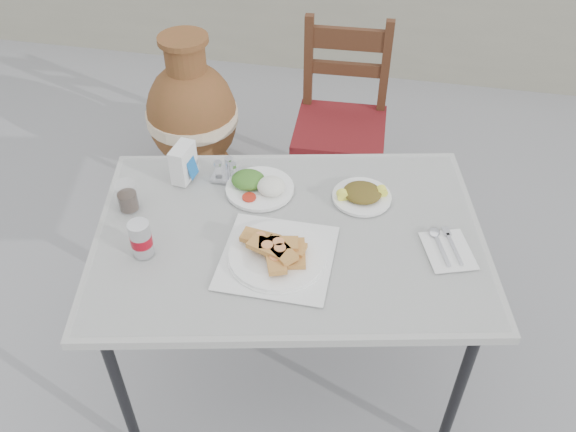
% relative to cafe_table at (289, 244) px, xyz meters
% --- Properties ---
extents(ground, '(80.00, 80.00, 0.00)m').
position_rel_cafe_table_xyz_m(ground, '(0.07, 0.02, -0.70)').
color(ground, slate).
rests_on(ground, ground).
extents(cafe_table, '(1.38, 1.08, 0.75)m').
position_rel_cafe_table_xyz_m(cafe_table, '(0.00, 0.00, 0.00)').
color(cafe_table, black).
rests_on(cafe_table, ground).
extents(pide_plate, '(0.34, 0.34, 0.07)m').
position_rel_cafe_table_xyz_m(pide_plate, '(-0.01, -0.12, 0.08)').
color(pide_plate, silver).
rests_on(pide_plate, cafe_table).
extents(salad_rice_plate, '(0.23, 0.23, 0.06)m').
position_rel_cafe_table_xyz_m(salad_rice_plate, '(-0.14, 0.18, 0.07)').
color(salad_rice_plate, white).
rests_on(salad_rice_plate, cafe_table).
extents(salad_chopped_plate, '(0.20, 0.20, 0.04)m').
position_rel_cafe_table_xyz_m(salad_chopped_plate, '(0.21, 0.21, 0.07)').
color(salad_chopped_plate, white).
rests_on(salad_chopped_plate, cafe_table).
extents(soda_can, '(0.07, 0.07, 0.12)m').
position_rel_cafe_table_xyz_m(soda_can, '(-0.42, -0.18, 0.11)').
color(soda_can, silver).
rests_on(soda_can, cafe_table).
extents(cola_glass, '(0.07, 0.07, 0.10)m').
position_rel_cafe_table_xyz_m(cola_glass, '(-0.54, 0.01, 0.10)').
color(cola_glass, white).
rests_on(cola_glass, cafe_table).
extents(napkin_holder, '(0.08, 0.11, 0.13)m').
position_rel_cafe_table_xyz_m(napkin_holder, '(-0.41, 0.20, 0.12)').
color(napkin_holder, silver).
rests_on(napkin_holder, cafe_table).
extents(condiment_caddy, '(0.11, 0.09, 0.08)m').
position_rel_cafe_table_xyz_m(condiment_caddy, '(-0.26, 0.23, 0.08)').
color(condiment_caddy, silver).
rests_on(condiment_caddy, cafe_table).
extents(cutlery_napkin, '(0.19, 0.21, 0.01)m').
position_rel_cafe_table_xyz_m(cutlery_napkin, '(0.49, 0.02, 0.06)').
color(cutlery_napkin, silver).
rests_on(cutlery_napkin, cafe_table).
extents(chair, '(0.43, 0.43, 0.94)m').
position_rel_cafe_table_xyz_m(chair, '(0.04, 1.05, -0.21)').
color(chair, '#361B0E').
rests_on(chair, ground).
extents(terracotta_urn, '(0.47, 0.47, 0.81)m').
position_rel_cafe_table_xyz_m(terracotta_urn, '(-0.73, 1.12, -0.32)').
color(terracotta_urn, brown).
rests_on(terracotta_urn, ground).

